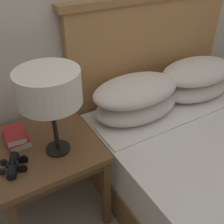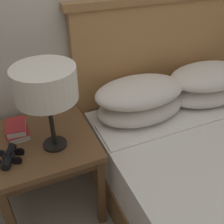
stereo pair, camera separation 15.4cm
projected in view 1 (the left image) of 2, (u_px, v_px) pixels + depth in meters
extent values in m
cube|color=brown|center=(43.00, 146.00, 1.47)|extent=(0.58, 0.58, 0.04)
cube|color=brown|center=(44.00, 152.00, 1.49)|extent=(0.55, 0.55, 0.05)
cube|color=brown|center=(106.00, 194.00, 1.56)|extent=(0.04, 0.04, 0.55)
cube|color=brown|center=(0.00, 171.00, 1.71)|extent=(0.04, 0.04, 0.55)
cube|color=brown|center=(72.00, 144.00, 1.92)|extent=(0.04, 0.04, 0.55)
cube|color=white|center=(176.00, 111.00, 1.83)|extent=(1.17, 0.28, 0.01)
cube|color=#AD7A47|center=(147.00, 82.00, 2.04)|extent=(1.28, 0.06, 1.20)
ellipsoid|color=silver|center=(137.00, 106.00, 1.75)|extent=(0.60, 0.36, 0.15)
ellipsoid|color=silver|center=(195.00, 86.00, 1.98)|extent=(0.60, 0.36, 0.15)
ellipsoid|color=silver|center=(136.00, 90.00, 1.68)|extent=(0.60, 0.36, 0.15)
ellipsoid|color=silver|center=(198.00, 71.00, 1.91)|extent=(0.60, 0.36, 0.15)
cylinder|color=black|center=(58.00, 149.00, 1.42)|extent=(0.13, 0.13, 0.01)
cylinder|color=black|center=(55.00, 126.00, 1.33)|extent=(0.02, 0.02, 0.29)
cylinder|color=silver|center=(49.00, 87.00, 1.20)|extent=(0.30, 0.30, 0.16)
cube|color=silver|center=(17.00, 139.00, 1.46)|extent=(0.12, 0.18, 0.04)
cube|color=#B2282D|center=(16.00, 137.00, 1.45)|extent=(0.12, 0.18, 0.00)
cube|color=#B2282D|center=(6.00, 143.00, 1.44)|extent=(0.01, 0.17, 0.04)
cube|color=silver|center=(15.00, 134.00, 1.44)|extent=(0.12, 0.17, 0.03)
cube|color=#B2282D|center=(15.00, 132.00, 1.43)|extent=(0.12, 0.17, 0.00)
cube|color=#B2282D|center=(6.00, 137.00, 1.42)|extent=(0.03, 0.16, 0.04)
cylinder|color=black|center=(12.00, 170.00, 1.27)|extent=(0.07, 0.10, 0.04)
cylinder|color=black|center=(22.00, 169.00, 1.27)|extent=(0.05, 0.03, 0.05)
cylinder|color=black|center=(2.00, 172.00, 1.26)|extent=(0.04, 0.02, 0.04)
cylinder|color=black|center=(13.00, 161.00, 1.32)|extent=(0.07, 0.10, 0.04)
cylinder|color=black|center=(23.00, 160.00, 1.33)|extent=(0.05, 0.03, 0.05)
cylinder|color=black|center=(4.00, 162.00, 1.31)|extent=(0.04, 0.02, 0.04)
cube|color=black|center=(12.00, 164.00, 1.29)|extent=(0.07, 0.05, 0.01)
cylinder|color=black|center=(12.00, 164.00, 1.28)|extent=(0.02, 0.02, 0.02)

